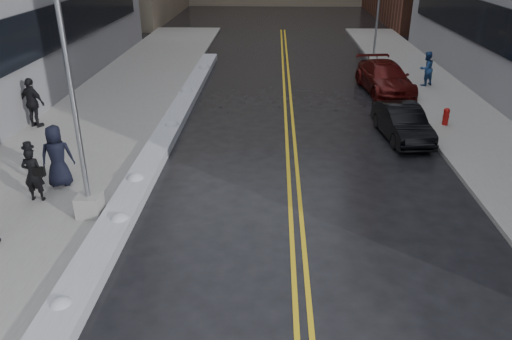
# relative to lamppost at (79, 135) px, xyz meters

# --- Properties ---
(ground) EXTENTS (160.00, 160.00, 0.00)m
(ground) POSITION_rel_lamppost_xyz_m (3.30, -2.00, -2.53)
(ground) COLOR black
(ground) RESTS_ON ground
(sidewalk_west) EXTENTS (5.50, 50.00, 0.15)m
(sidewalk_west) POSITION_rel_lamppost_xyz_m (-2.45, 8.00, -2.46)
(sidewalk_west) COLOR gray
(sidewalk_west) RESTS_ON ground
(sidewalk_east) EXTENTS (4.00, 50.00, 0.15)m
(sidewalk_east) POSITION_rel_lamppost_xyz_m (13.30, 8.00, -2.46)
(sidewalk_east) COLOR gray
(sidewalk_east) RESTS_ON ground
(lane_line_left) EXTENTS (0.12, 50.00, 0.01)m
(lane_line_left) POSITION_rel_lamppost_xyz_m (5.65, 8.00, -2.53)
(lane_line_left) COLOR gold
(lane_line_left) RESTS_ON ground
(lane_line_right) EXTENTS (0.12, 50.00, 0.01)m
(lane_line_right) POSITION_rel_lamppost_xyz_m (5.95, 8.00, -2.53)
(lane_line_right) COLOR gold
(lane_line_right) RESTS_ON ground
(snow_ridge) EXTENTS (0.90, 30.00, 0.34)m
(snow_ridge) POSITION_rel_lamppost_xyz_m (0.85, 6.00, -2.36)
(snow_ridge) COLOR #B8B9C1
(snow_ridge) RESTS_ON ground
(lamppost) EXTENTS (0.65, 0.65, 7.62)m
(lamppost) POSITION_rel_lamppost_xyz_m (0.00, 0.00, 0.00)
(lamppost) COLOR gray
(lamppost) RESTS_ON sidewalk_west
(fire_hydrant) EXTENTS (0.26, 0.26, 0.73)m
(fire_hydrant) POSITION_rel_lamppost_xyz_m (12.30, 8.00, -1.98)
(fire_hydrant) COLOR maroon
(fire_hydrant) RESTS_ON sidewalk_east
(traffic_signal) EXTENTS (0.16, 0.20, 6.00)m
(traffic_signal) POSITION_rel_lamppost_xyz_m (11.80, 22.00, 0.87)
(traffic_signal) COLOR gray
(traffic_signal) RESTS_ON sidewalk_east
(pedestrian_fedora) EXTENTS (0.61, 0.40, 1.67)m
(pedestrian_fedora) POSITION_rel_lamppost_xyz_m (-1.88, 0.82, -1.55)
(pedestrian_fedora) COLOR black
(pedestrian_fedora) RESTS_ON sidewalk_west
(pedestrian_c) EXTENTS (1.09, 0.84, 1.98)m
(pedestrian_c) POSITION_rel_lamppost_xyz_m (-1.55, 1.82, -1.40)
(pedestrian_c) COLOR black
(pedestrian_c) RESTS_ON sidewalk_west
(pedestrian_d) EXTENTS (1.30, 0.91, 2.04)m
(pedestrian_d) POSITION_rel_lamppost_xyz_m (-4.70, 7.13, -1.36)
(pedestrian_d) COLOR black
(pedestrian_d) RESTS_ON sidewalk_west
(pedestrian_east) EXTENTS (1.09, 1.02, 1.78)m
(pedestrian_east) POSITION_rel_lamppost_xyz_m (13.11, 14.29, -1.49)
(pedestrian_east) COLOR navy
(pedestrian_east) RESTS_ON sidewalk_east
(car_black) EXTENTS (1.82, 4.15, 1.33)m
(car_black) POSITION_rel_lamppost_xyz_m (10.18, 6.72, -1.87)
(car_black) COLOR black
(car_black) RESTS_ON ground
(car_maroon) EXTENTS (2.66, 5.39, 1.51)m
(car_maroon) POSITION_rel_lamppost_xyz_m (10.80, 13.41, -1.78)
(car_maroon) COLOR #460C0B
(car_maroon) RESTS_ON ground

